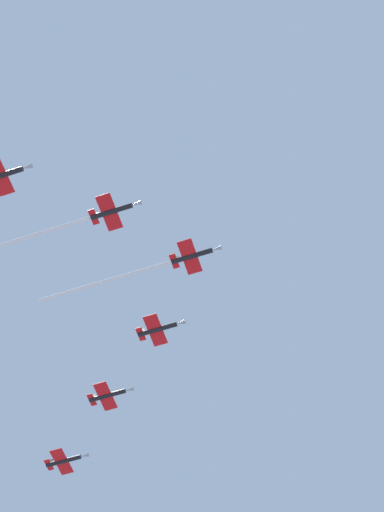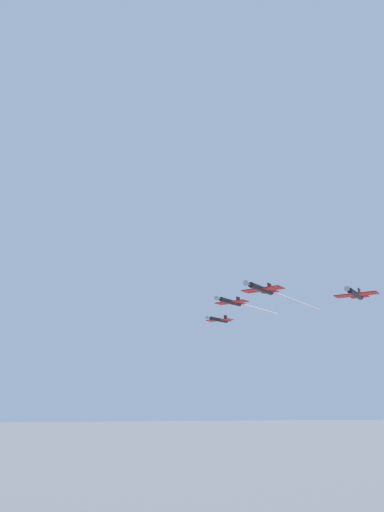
# 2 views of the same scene
# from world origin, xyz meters

# --- Properties ---
(jet_lead) EXTENTS (30.47, 37.14, 2.67)m
(jet_lead) POSITION_xyz_m (-10.12, -20.54, 150.89)
(jet_lead) COLOR black
(jet_port_inner) EXTENTS (10.16, 11.42, 2.67)m
(jet_port_inner) POSITION_xyz_m (-25.04, -12.84, 150.10)
(jet_port_inner) COLOR black
(jet_starboard_inner) EXTENTS (25.70, 31.27, 2.67)m
(jet_starboard_inner) POSITION_xyz_m (-4.60, -39.80, 151.69)
(jet_starboard_inner) COLOR black
(jet_starboard_outer) EXTENTS (10.16, 11.42, 2.67)m
(jet_starboard_outer) POSITION_xyz_m (0.60, -59.45, 149.94)
(jet_starboard_outer) COLOR black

